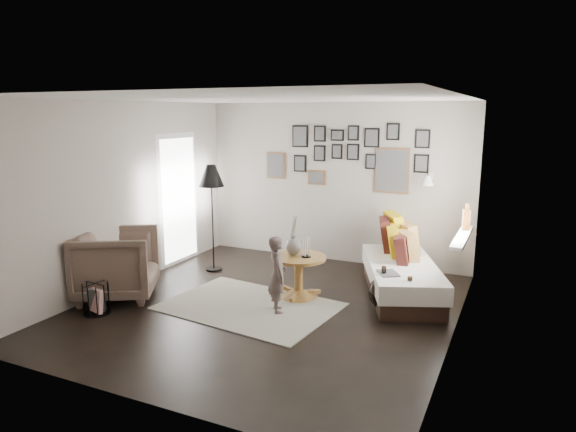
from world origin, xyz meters
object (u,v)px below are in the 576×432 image
at_px(demijohn_small, 409,302).
at_px(daybed, 403,271).
at_px(child, 277,275).
at_px(magazine_basket, 96,299).
at_px(floor_lamp, 211,180).
at_px(vase, 294,243).
at_px(demijohn_large, 383,292).
at_px(armchair, 117,264).
at_px(pedestal_table, 298,278).

bearing_deg(demijohn_small, daybed, 107.24).
distance_m(daybed, child, 1.85).
bearing_deg(magazine_basket, floor_lamp, 81.26).
bearing_deg(demijohn_small, vase, 177.81).
xyz_separation_m(floor_lamp, child, (1.67, -1.14, -0.95)).
relative_size(daybed, child, 2.24).
relative_size(vase, magazine_basket, 1.35).
height_order(demijohn_large, child, child).
xyz_separation_m(vase, armchair, (-2.13, -1.01, -0.28)).
bearing_deg(demijohn_small, armchair, -165.54).
relative_size(magazine_basket, demijohn_small, 0.77).
height_order(daybed, magazine_basket, daybed).
height_order(daybed, armchair, daybed).
bearing_deg(floor_lamp, magazine_basket, -98.74).
height_order(demijohn_large, demijohn_small, demijohn_large).
distance_m(vase, child, 0.65).
xyz_separation_m(demijohn_large, child, (-1.16, -0.65, 0.27)).
relative_size(armchair, magazine_basket, 2.61).
relative_size(vase, floor_lamp, 0.32).
bearing_deg(demijohn_large, demijohn_small, -18.92).
distance_m(pedestal_table, child, 0.61).
height_order(vase, armchair, vase).
bearing_deg(armchair, pedestal_table, -96.43).
bearing_deg(daybed, demijohn_small, -94.97).
height_order(armchair, child, child).
distance_m(daybed, floor_lamp, 3.14).
relative_size(pedestal_table, demijohn_small, 1.46).
height_order(pedestal_table, floor_lamp, floor_lamp).
bearing_deg(demijohn_small, pedestal_table, 178.47).
bearing_deg(floor_lamp, child, -34.16).
relative_size(pedestal_table, magazine_basket, 1.89).
bearing_deg(floor_lamp, armchair, -107.97).
relative_size(vase, daybed, 0.24).
xyz_separation_m(pedestal_table, daybed, (1.23, 0.77, 0.05)).
xyz_separation_m(vase, demijohn_large, (1.21, 0.06, -0.52)).
bearing_deg(magazine_basket, vase, 39.03).
bearing_deg(magazine_basket, demijohn_large, 27.46).
bearing_deg(daybed, child, -155.27).
height_order(pedestal_table, armchair, armchair).
height_order(armchair, demijohn_large, armchair).
bearing_deg(armchair, floor_lamp, -48.55).
bearing_deg(armchair, magazine_basket, 166.67).
relative_size(magazine_basket, child, 0.40).
xyz_separation_m(pedestal_table, demijohn_small, (1.48, -0.04, -0.08)).
distance_m(vase, demijohn_large, 1.32).
bearing_deg(floor_lamp, demijohn_small, -10.74).
relative_size(daybed, magazine_basket, 5.59).
bearing_deg(magazine_basket, demijohn_small, 23.45).
distance_m(floor_lamp, demijohn_small, 3.47).
bearing_deg(armchair, demijohn_small, -106.12).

